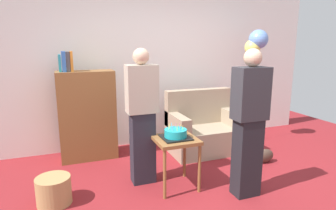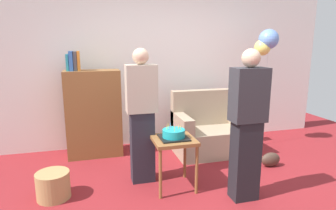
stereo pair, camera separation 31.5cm
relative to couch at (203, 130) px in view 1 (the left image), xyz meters
The scene contains 11 objects.
ground_plane 1.49m from the couch, 115.21° to the right, with size 8.00×8.00×0.00m, color maroon.
wall_back 1.40m from the couch, 129.74° to the left, with size 6.00×0.10×2.70m, color silver.
couch is the anchor object (origin of this frame).
bookshelf 1.80m from the couch, 169.20° to the left, with size 0.80×0.36×1.58m.
side_table 1.30m from the couch, 132.13° to the right, with size 0.48×0.48×0.61m.
birthday_cake 1.32m from the couch, 132.13° to the right, with size 0.32×0.32×0.17m.
person_blowing_candles 1.45m from the couch, 150.13° to the right, with size 0.36×0.22×1.63m.
person_holding_cake 1.48m from the couch, 97.53° to the right, with size 0.36×0.22×1.63m.
wicker_basket 2.37m from the couch, 159.09° to the right, with size 0.36×0.36×0.30m, color #A88451.
handbag 0.99m from the couch, 50.66° to the right, with size 0.28×0.14×0.20m, color #473328.
balloon_bunch 1.65m from the couch, ahead, with size 0.36×0.32×1.90m.
Camera 1 is at (-1.43, -2.56, 1.67)m, focal length 30.57 mm.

